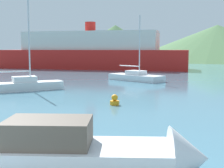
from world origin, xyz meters
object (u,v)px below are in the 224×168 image
object	(u,v)px
sailboat_middle	(136,77)
ferry_distant	(90,52)
buoy_marker	(115,101)
sailboat_inner	(25,85)
motorboat_near	(89,154)

from	to	relation	value
sailboat_middle	ferry_distant	xyz separation A→B (m)	(-10.23, 18.39, 2.32)
ferry_distant	buoy_marker	xyz separation A→B (m)	(10.88, -32.92, -2.47)
sailboat_inner	ferry_distant	world-z (taller)	sailboat_inner
sailboat_inner	ferry_distant	size ratio (longest dim) A/B	0.25
ferry_distant	buoy_marker	size ratio (longest dim) A/B	50.58
motorboat_near	sailboat_middle	bearing A→B (deg)	84.90
motorboat_near	sailboat_middle	xyz separation A→B (m)	(-1.93, 24.53, -0.00)
sailboat_inner	buoy_marker	world-z (taller)	sailboat_inner
motorboat_near	buoy_marker	xyz separation A→B (m)	(-1.29, 10.00, -0.16)
sailboat_inner	buoy_marker	size ratio (longest dim) A/B	12.43
motorboat_near	sailboat_inner	distance (m)	17.76
motorboat_near	ferry_distant	bearing A→B (deg)	96.22
sailboat_middle	buoy_marker	bearing A→B (deg)	-55.26
motorboat_near	sailboat_inner	xyz separation A→B (m)	(-9.73, 14.85, 0.05)
motorboat_near	buoy_marker	bearing A→B (deg)	87.74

